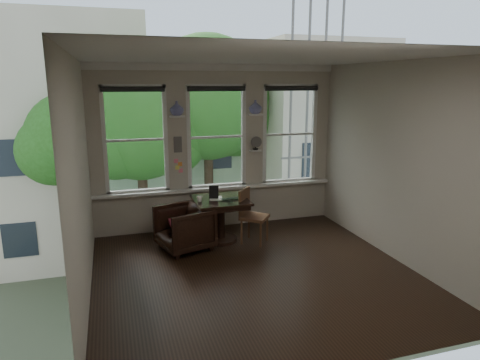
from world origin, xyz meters
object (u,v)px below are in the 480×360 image
object	(u,v)px
armchair_left	(184,228)
mug	(200,199)
side_chair_right	(255,217)
laptop	(231,200)
table	(221,220)

from	to	relation	value
armchair_left	mug	bearing A→B (deg)	100.30
side_chair_right	laptop	bearing A→B (deg)	115.17
table	side_chair_right	bearing A→B (deg)	-24.13
armchair_left	side_chair_right	bearing A→B (deg)	71.52
mug	laptop	bearing A→B (deg)	-9.88
armchair_left	side_chair_right	world-z (taller)	side_chair_right
laptop	mug	distance (m)	0.52
table	laptop	distance (m)	0.43
table	side_chair_right	size ratio (longest dim) A/B	0.98
laptop	mug	xyz separation A→B (m)	(-0.51, 0.09, 0.03)
laptop	mug	world-z (taller)	mug
armchair_left	laptop	xyz separation A→B (m)	(0.81, 0.06, 0.40)
mug	armchair_left	bearing A→B (deg)	-152.97
side_chair_right	armchair_left	bearing A→B (deg)	127.71
table	mug	size ratio (longest dim) A/B	9.23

